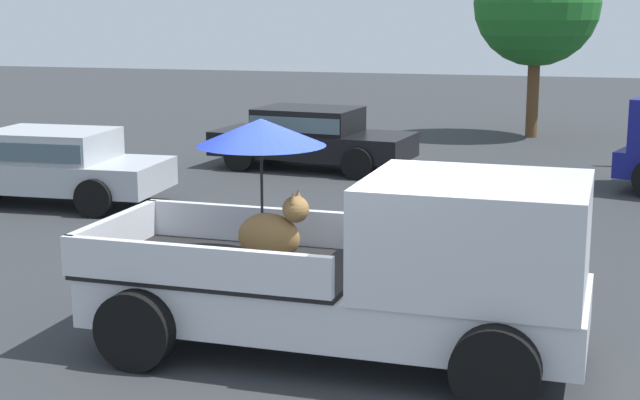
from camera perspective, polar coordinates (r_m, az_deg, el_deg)
name	(u,v)px	position (r m, az deg, el deg)	size (l,w,h in m)	color
ground_plane	(335,353)	(9.97, 0.90, -9.13)	(80.00, 80.00, 0.00)	#2D3033
pickup_truck_main	(378,264)	(9.56, 3.47, -3.85)	(5.11, 2.39, 2.38)	black
parked_sedan_near	(49,163)	(17.81, -15.88, 2.16)	(4.35, 2.08, 1.33)	black
parked_sedan_far	(311,135)	(20.80, -0.53, 3.91)	(4.47, 2.35, 1.33)	black
tree_by_lot	(537,3)	(26.30, 12.81, 11.37)	(3.33, 3.33, 5.23)	brown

